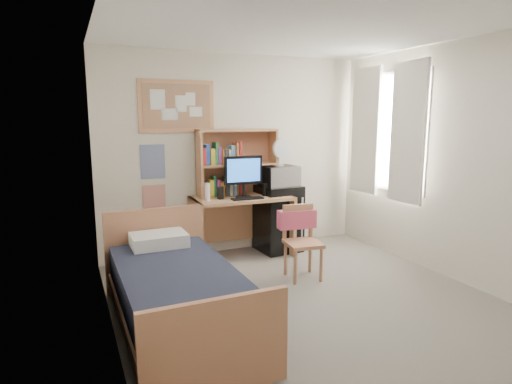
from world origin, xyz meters
name	(u,v)px	position (x,y,z in m)	size (l,w,h in m)	color
floor	(318,311)	(0.00, 0.00, -0.01)	(3.60, 4.20, 0.02)	gray
ceiling	(326,19)	(0.00, 0.00, 2.60)	(3.60, 4.20, 0.02)	white
wall_back	(236,154)	(0.00, 2.10, 1.30)	(3.60, 0.04, 2.60)	silver
wall_left	(109,186)	(-1.80, 0.00, 1.30)	(0.04, 4.20, 2.60)	silver
wall_right	(467,164)	(1.80, 0.00, 1.30)	(0.04, 4.20, 2.60)	silver
window_unit	(387,132)	(1.75, 1.20, 1.60)	(0.10, 1.40, 1.70)	white
curtain_left	(408,133)	(1.72, 0.80, 1.60)	(0.04, 0.55, 1.70)	white
curtain_right	(365,131)	(1.72, 1.60, 1.60)	(0.04, 0.55, 1.70)	white
bulletin_board	(177,106)	(-0.78, 2.08, 1.92)	(0.94, 0.03, 0.64)	#A67857
poster_wave	(153,162)	(-1.10, 2.09, 1.25)	(0.30, 0.01, 0.42)	navy
poster_japan	(154,199)	(-1.10, 2.09, 0.78)	(0.28, 0.01, 0.36)	red
desk	(242,227)	(-0.05, 1.76, 0.39)	(1.26, 0.63, 0.79)	tan
desk_chair	(303,243)	(0.27, 0.76, 0.41)	(0.41, 0.41, 0.82)	tan
mini_fridge	(278,218)	(0.49, 1.82, 0.45)	(0.52, 0.52, 0.89)	black
bed	(179,300)	(-1.28, 0.17, 0.26)	(0.96, 1.92, 0.53)	black
hutch	(237,162)	(-0.05, 1.91, 1.21)	(1.04, 0.26, 0.85)	tan
monitor	(243,177)	(-0.06, 1.70, 1.05)	(0.50, 0.04, 0.53)	black
keyboard	(247,199)	(-0.06, 1.56, 0.80)	(0.40, 0.13, 0.02)	black
speaker_left	(221,193)	(-0.36, 1.71, 0.87)	(0.06, 0.06, 0.16)	black
speaker_right	(265,190)	(0.24, 1.70, 0.87)	(0.06, 0.06, 0.16)	black
water_bottle	(207,192)	(-0.54, 1.68, 0.90)	(0.06, 0.06, 0.22)	white
hoodie	(297,219)	(0.30, 0.96, 0.64)	(0.44, 0.14, 0.21)	#D3506C
microwave	(279,176)	(0.49, 1.80, 1.02)	(0.45, 0.35, 0.26)	silver
desk_fan	(279,154)	(0.49, 1.80, 1.31)	(0.26, 0.26, 0.32)	white
pillow	(159,240)	(-1.28, 0.92, 0.59)	(0.53, 0.37, 0.13)	white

